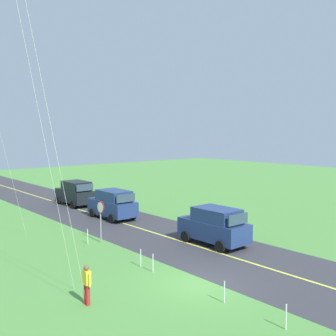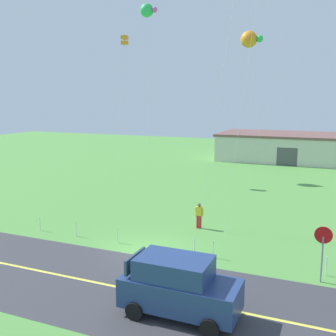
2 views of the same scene
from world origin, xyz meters
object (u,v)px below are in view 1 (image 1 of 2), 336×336
at_px(car_suv_foreground, 214,226).
at_px(stop_sign, 101,213).
at_px(car_parked_east_near, 113,204).
at_px(person_adult_near, 87,283).
at_px(car_parked_east_far, 75,193).

bearing_deg(car_suv_foreground, stop_sign, 45.78).
relative_size(car_parked_east_near, person_adult_near, 2.75).
bearing_deg(person_adult_near, car_parked_east_near, 110.44).
bearing_deg(car_parked_east_far, car_parked_east_near, 176.47).
bearing_deg(car_parked_east_far, person_adult_near, 153.71).
distance_m(car_parked_east_near, stop_sign, 6.75).
relative_size(car_suv_foreground, stop_sign, 1.72).
bearing_deg(stop_sign, person_adult_near, 145.59).
bearing_deg(car_parked_east_near, car_suv_foreground, -175.75).
height_order(car_parked_east_near, stop_sign, stop_sign).
distance_m(car_suv_foreground, car_parked_east_far, 17.05).
distance_m(car_parked_east_near, person_adult_near, 15.59).
xyz_separation_m(car_parked_east_near, stop_sign, (-5.24, 4.21, 0.65)).
distance_m(car_parked_east_near, car_parked_east_far, 7.01).
distance_m(car_parked_east_far, person_adult_near, 21.81).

